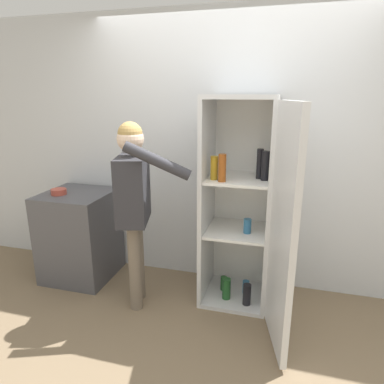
% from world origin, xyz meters
% --- Properties ---
extents(ground_plane, '(12.00, 12.00, 0.00)m').
position_xyz_m(ground_plane, '(0.00, 0.00, 0.00)').
color(ground_plane, '#7A664C').
extents(wall_back, '(7.00, 0.06, 2.55)m').
position_xyz_m(wall_back, '(0.00, 0.98, 1.27)').
color(wall_back, silver).
rests_on(wall_back, ground_plane).
extents(refrigerator, '(0.77, 1.14, 1.81)m').
position_xyz_m(refrigerator, '(0.25, 0.56, 0.90)').
color(refrigerator, silver).
rests_on(refrigerator, ground_plane).
extents(person, '(0.71, 0.54, 1.61)m').
position_xyz_m(person, '(-0.66, 0.31, 1.02)').
color(person, '#726656').
rests_on(person, ground_plane).
extents(counter, '(0.64, 0.64, 0.89)m').
position_xyz_m(counter, '(-1.42, 0.61, 0.44)').
color(counter, '#4C4C51').
rests_on(counter, ground_plane).
extents(bowl, '(0.14, 0.14, 0.05)m').
position_xyz_m(bowl, '(-1.55, 0.52, 0.91)').
color(bowl, '#B24738').
rests_on(bowl, counter).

